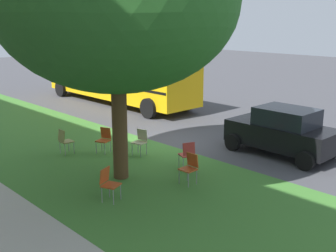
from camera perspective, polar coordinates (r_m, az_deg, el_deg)
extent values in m
plane|color=#424247|center=(15.75, 0.35, -2.43)|extent=(80.00, 80.00, 0.00)
cube|color=#3D752D|center=(13.82, -9.25, -5.04)|extent=(48.00, 6.00, 0.01)
cylinder|color=brown|center=(12.08, -6.60, 0.66)|extent=(0.44, 0.44, 3.42)
ellipsoid|color=#2D6B28|center=(11.75, -7.08, 16.48)|extent=(6.64, 6.64, 4.91)
cube|color=#C64C1E|center=(10.89, -7.75, -7.97)|extent=(0.53, 0.54, 0.04)
cube|color=#C64C1E|center=(10.89, -8.60, -6.63)|extent=(0.23, 0.40, 0.40)
cylinder|color=gray|center=(10.75, -7.43, -9.57)|extent=(0.02, 0.02, 0.42)
cylinder|color=gray|center=(11.03, -6.45, -8.90)|extent=(0.02, 0.02, 0.42)
cylinder|color=gray|center=(10.92, -8.97, -9.24)|extent=(0.02, 0.02, 0.42)
cylinder|color=gray|center=(11.20, -7.97, -8.59)|extent=(0.02, 0.02, 0.42)
cube|color=olive|center=(14.91, -13.61, -2.05)|extent=(0.44, 0.42, 0.04)
cube|color=olive|center=(14.77, -14.28, -1.29)|extent=(0.40, 0.10, 0.40)
cylinder|color=gray|center=(14.90, -12.66, -2.93)|extent=(0.02, 0.02, 0.42)
cylinder|color=gray|center=(15.20, -13.32, -2.62)|extent=(0.02, 0.02, 0.42)
cylinder|color=gray|center=(14.75, -13.81, -3.18)|extent=(0.02, 0.02, 0.42)
cylinder|color=gray|center=(15.06, -14.45, -2.86)|extent=(0.02, 0.02, 0.42)
cube|color=#B7332D|center=(13.11, 2.52, -3.93)|extent=(0.53, 0.54, 0.04)
cube|color=#B7332D|center=(12.88, 2.86, -3.15)|extent=(0.23, 0.40, 0.40)
cylinder|color=gray|center=(13.40, 2.92, -4.56)|extent=(0.02, 0.02, 0.42)
cylinder|color=gray|center=(13.26, 1.50, -4.75)|extent=(0.02, 0.02, 0.42)
cylinder|color=gray|center=(13.11, 3.53, -5.00)|extent=(0.02, 0.02, 0.42)
cylinder|color=gray|center=(12.96, 2.09, -5.20)|extent=(0.02, 0.02, 0.42)
cube|color=beige|center=(14.39, -3.93, -2.26)|extent=(0.50, 0.49, 0.04)
cube|color=beige|center=(14.47, -3.53, -1.18)|extent=(0.41, 0.18, 0.40)
cylinder|color=gray|center=(14.44, -4.90, -3.18)|extent=(0.02, 0.02, 0.42)
cylinder|color=gray|center=(14.23, -3.74, -3.42)|extent=(0.02, 0.02, 0.42)
cylinder|color=gray|center=(14.69, -4.09, -2.85)|extent=(0.02, 0.02, 0.42)
cylinder|color=gray|center=(14.49, -2.95, -3.08)|extent=(0.02, 0.02, 0.42)
cube|color=#C64C1E|center=(11.88, 2.73, -5.90)|extent=(0.42, 0.40, 0.04)
cube|color=#C64C1E|center=(11.92, 3.34, -4.61)|extent=(0.40, 0.09, 0.40)
cylinder|color=gray|center=(11.96, 1.52, -6.92)|extent=(0.02, 0.02, 0.42)
cylinder|color=gray|center=(11.73, 2.79, -7.37)|extent=(0.02, 0.02, 0.42)
cylinder|color=gray|center=(12.19, 2.64, -6.51)|extent=(0.02, 0.02, 0.42)
cylinder|color=gray|center=(11.96, 3.91, -6.94)|extent=(0.02, 0.02, 0.42)
cube|color=#C64C1E|center=(14.74, -8.82, -2.00)|extent=(0.53, 0.52, 0.04)
cube|color=#C64C1E|center=(14.82, -8.46, -0.93)|extent=(0.40, 0.22, 0.40)
cylinder|color=gray|center=(14.78, -9.73, -2.93)|extent=(0.02, 0.02, 0.42)
cylinder|color=gray|center=(14.58, -8.58, -3.12)|extent=(0.02, 0.02, 0.42)
cylinder|color=gray|center=(15.04, -8.98, -2.58)|extent=(0.02, 0.02, 0.42)
cylinder|color=gray|center=(14.85, -7.84, -2.77)|extent=(0.02, 0.02, 0.42)
cube|color=black|center=(14.89, 15.14, -1.21)|extent=(3.70, 1.64, 0.76)
cube|color=#1E232B|center=(14.66, 15.80, 1.13)|extent=(1.90, 1.44, 0.64)
cylinder|color=black|center=(15.05, 8.76, -2.21)|extent=(0.60, 0.18, 0.60)
cylinder|color=black|center=(16.42, 12.48, -0.98)|extent=(0.60, 0.18, 0.60)
cylinder|color=black|center=(13.62, 18.14, -4.56)|extent=(0.60, 0.18, 0.60)
cylinder|color=black|center=(15.12, 21.30, -2.97)|extent=(0.60, 0.18, 0.60)
cube|color=yellow|center=(23.34, -6.86, 7.08)|extent=(10.40, 2.44, 2.50)
cube|color=black|center=(23.39, -6.83, 6.23)|extent=(10.30, 2.46, 0.12)
cube|color=black|center=(23.25, -6.93, 9.28)|extent=(10.30, 2.46, 0.56)
cylinder|color=black|center=(26.14, -14.32, 4.97)|extent=(0.96, 0.28, 0.96)
cylinder|color=black|center=(27.45, -9.75, 5.64)|extent=(0.96, 0.28, 0.96)
cylinder|color=black|center=(19.68, -2.65, 2.42)|extent=(0.96, 0.28, 0.96)
cylinder|color=black|center=(21.39, 2.45, 3.39)|extent=(0.96, 0.28, 0.96)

